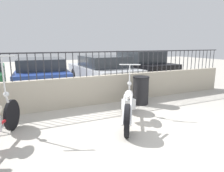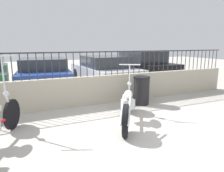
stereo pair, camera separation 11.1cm
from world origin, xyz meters
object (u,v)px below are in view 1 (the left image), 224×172
at_px(motorcycle_orange, 128,106).
at_px(car_silver, 102,70).
at_px(trash_bin, 141,90).
at_px(car_black, 138,66).
at_px(car_blue, 42,73).

distance_m(motorcycle_orange, car_silver, 4.39).
height_order(trash_bin, car_black, car_black).
height_order(motorcycle_orange, car_blue, motorcycle_orange).
xyz_separation_m(car_blue, car_silver, (2.44, -0.52, 0.02)).
bearing_deg(car_silver, motorcycle_orange, 163.31).
distance_m(car_blue, car_black, 4.52).
bearing_deg(car_silver, car_black, -81.40).
bearing_deg(trash_bin, car_black, 58.85).
bearing_deg(car_blue, trash_bin, -141.65).
relative_size(trash_bin, car_silver, 0.20).
relative_size(motorcycle_orange, car_silver, 0.44).
xyz_separation_m(car_blue, car_black, (4.51, -0.13, 0.09)).
distance_m(motorcycle_orange, trash_bin, 1.60).
distance_m(car_blue, car_silver, 2.50).
relative_size(car_blue, car_black, 0.98).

